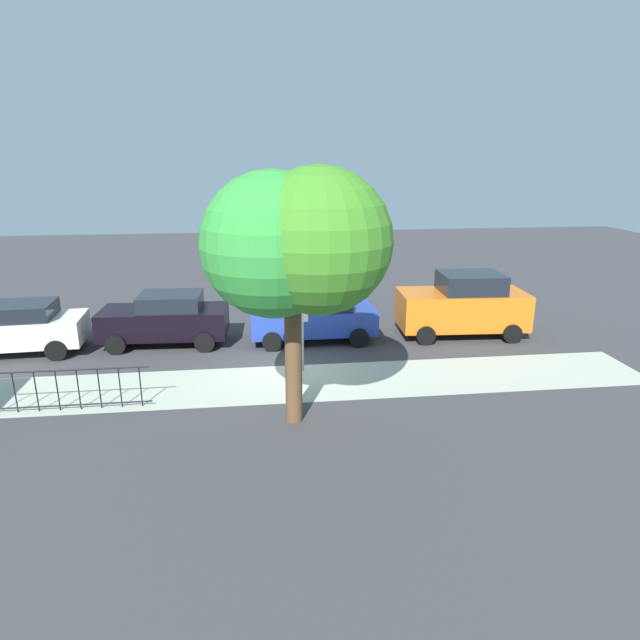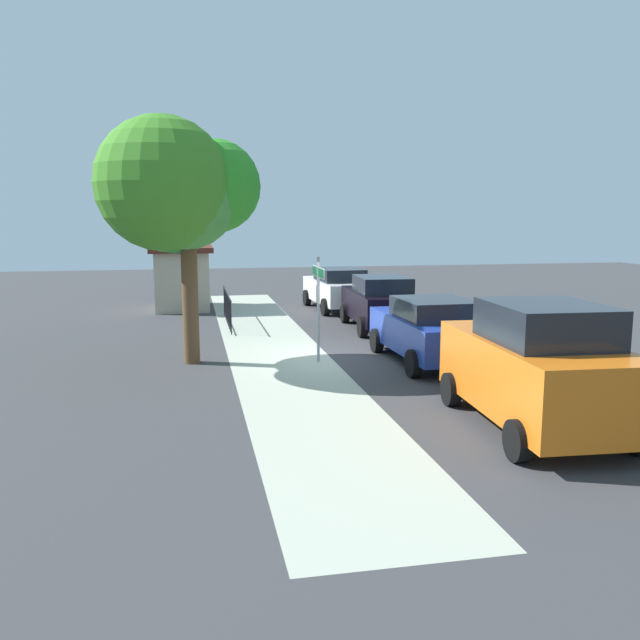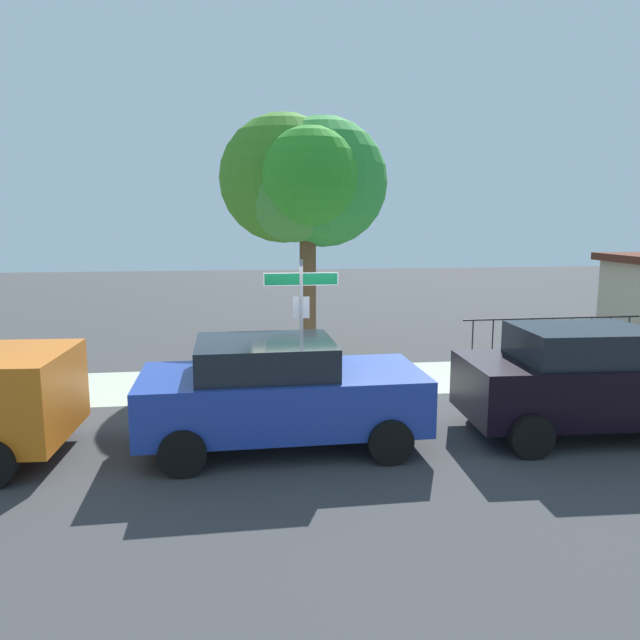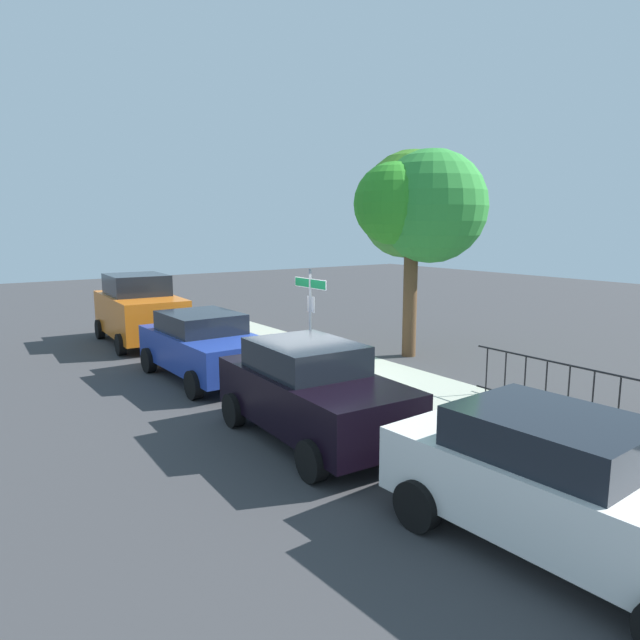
{
  "view_description": "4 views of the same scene",
  "coord_description": "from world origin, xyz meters",
  "px_view_note": "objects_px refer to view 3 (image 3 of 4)",
  "views": [
    {
      "loc": [
        1.01,
        15.35,
        6.08
      ],
      "look_at": [
        -0.79,
        0.59,
        1.58
      ],
      "focal_mm": 30.79,
      "sensor_mm": 36.0,
      "label": 1
    },
    {
      "loc": [
        -15.99,
        3.49,
        3.61
      ],
      "look_at": [
        -0.07,
        0.31,
        1.02
      ],
      "focal_mm": 36.59,
      "sensor_mm": 36.0,
      "label": 2
    },
    {
      "loc": [
        -1.52,
        -11.16,
        3.39
      ],
      "look_at": [
        0.03,
        0.19,
        1.49
      ],
      "focal_mm": 34.37,
      "sensor_mm": 36.0,
      "label": 3
    },
    {
      "loc": [
        11.95,
        -7.9,
        3.75
      ],
      "look_at": [
        -0.08,
        0.55,
        1.3
      ],
      "focal_mm": 32.09,
      "sensor_mm": 36.0,
      "label": 4
    }
  ],
  "objects_px": {
    "shade_tree": "(303,182)",
    "street_sign": "(301,302)",
    "car_black": "(591,380)",
    "car_blue": "(279,392)"
  },
  "relations": [
    {
      "from": "shade_tree",
      "to": "street_sign",
      "type": "bearing_deg",
      "value": -96.78
    },
    {
      "from": "car_blue",
      "to": "car_black",
      "type": "bearing_deg",
      "value": -2.72
    },
    {
      "from": "street_sign",
      "to": "car_blue",
      "type": "xyz_separation_m",
      "value": [
        -0.62,
        -2.72,
        -0.97
      ]
    },
    {
      "from": "shade_tree",
      "to": "car_black",
      "type": "distance_m",
      "value": 8.06
    },
    {
      "from": "shade_tree",
      "to": "car_black",
      "type": "xyz_separation_m",
      "value": [
        3.89,
        -6.21,
        -3.37
      ]
    },
    {
      "from": "shade_tree",
      "to": "car_black",
      "type": "relative_size",
      "value": 1.42
    },
    {
      "from": "street_sign",
      "to": "car_black",
      "type": "bearing_deg",
      "value": -33.96
    },
    {
      "from": "street_sign",
      "to": "shade_tree",
      "type": "xyz_separation_m",
      "value": [
        0.4,
        3.32,
        2.45
      ]
    },
    {
      "from": "shade_tree",
      "to": "car_blue",
      "type": "xyz_separation_m",
      "value": [
        -1.02,
        -6.05,
        -3.41
      ]
    },
    {
      "from": "street_sign",
      "to": "car_black",
      "type": "xyz_separation_m",
      "value": [
        4.28,
        -2.88,
        -0.92
      ]
    }
  ]
}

